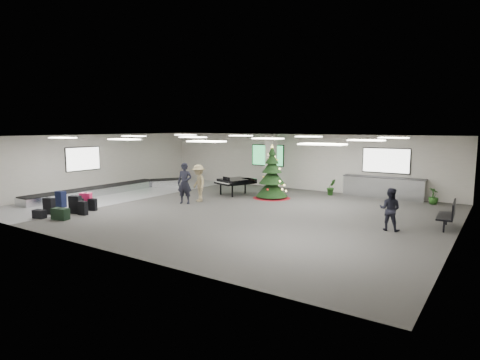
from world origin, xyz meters
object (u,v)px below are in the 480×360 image
Objects in this scene: pink_suitcase at (86,201)px; potted_plant_left at (331,187)px; traveler_a at (185,183)px; service_counter at (383,187)px; baggage_carousel at (112,189)px; christmas_tree at (272,180)px; traveler_b at (199,183)px; potted_plant_right at (434,196)px; bench at (449,213)px; grand_piano at (235,181)px; traveler_bench at (390,209)px.

potted_plant_left reaches higher than pink_suitcase.
service_counter is at bearing 22.46° from traveler_a.
baggage_carousel is 5.49m from traveler_a.
traveler_b is (-2.52, -2.77, -0.04)m from christmas_tree.
traveler_b is 11.15m from potted_plant_right.
service_counter is 2.61m from potted_plant_left.
bench is 1.85× the size of potted_plant_left.
traveler_bench is (8.74, -3.15, 0.03)m from grand_piano.
traveler_a is at bearing -70.70° from traveler_b.
traveler_a is 1.29× the size of traveler_bench.
traveler_bench is at bearing -73.90° from service_counter.
grand_piano is at bearing 38.23° from pink_suitcase.
traveler_b reaches higher than potted_plant_left.
christmas_tree is (8.13, 3.51, 0.73)m from baggage_carousel.
traveler_bench is (1.90, -6.59, 0.21)m from service_counter.
bench is 2.05× the size of potted_plant_right.
pink_suitcase is 7.61m from grand_piano.
baggage_carousel is at bearing -157.61° from potted_plant_right.
baggage_carousel is 11.97m from potted_plant_left.
traveler_a reaches higher than potted_plant_left.
traveler_b reaches higher than potted_plant_right.
christmas_tree is at bearing 78.27° from traveler_b.
grand_piano is 2.43× the size of potted_plant_left.
traveler_bench is at bearing -0.66° from grand_piano.
baggage_carousel is at bearing -156.66° from christmas_tree.
traveler_a is 2.48× the size of potted_plant_right.
traveler_bench reaches higher than bench.
baggage_carousel is at bearing -152.33° from service_counter.
traveler_a is at bearing -174.94° from bench.
service_counter is 1.92× the size of grand_piano.
pink_suitcase is 4.43m from traveler_a.
grand_piano is 2.59m from traveler_b.
baggage_carousel is 3.52× the size of christmas_tree.
potted_plant_right is at bearing 11.38° from pink_suitcase.
traveler_b is at bearing -150.12° from potted_plant_right.
potted_plant_left is at bearing 79.13° from traveler_b.
potted_plant_left is 1.11× the size of potted_plant_right.
traveler_a is at bearing -126.85° from christmas_tree.
traveler_b reaches higher than bench.
grand_piano is (6.00, 3.29, 0.51)m from baggage_carousel.
christmas_tree is at bearing 23.34° from baggage_carousel.
potted_plant_right is (2.42, -0.44, -0.15)m from service_counter.
traveler_a is 2.24× the size of potted_plant_left.
traveler_a is at bearing 0.91° from traveler_bench.
traveler_b is at bearing 58.49° from traveler_a.
bench is at bearing 34.84° from traveler_b.
baggage_carousel is 12.37× the size of potted_plant_right.
christmas_tree is 3.17× the size of potted_plant_left.
service_counter is 14.39m from pink_suitcase.
grand_piano is at bearing -153.30° from service_counter.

